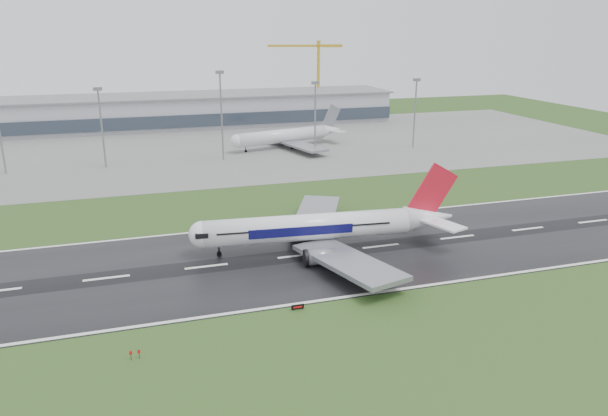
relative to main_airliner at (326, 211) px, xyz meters
name	(u,v)px	position (x,y,z in m)	size (l,w,h in m)	color
ground	(206,267)	(-27.48, -2.52, -9.07)	(520.00, 520.00, 0.00)	#274619
runway	(206,267)	(-27.48, -2.52, -9.02)	(400.00, 45.00, 0.10)	black
apron	(166,150)	(-27.48, 122.48, -9.03)	(400.00, 130.00, 0.08)	slate
terminal	(157,112)	(-27.48, 182.48, -1.57)	(240.00, 36.00, 15.00)	#999BA4
main_airliner	(326,211)	(0.00, 0.00, 0.00)	(60.80, 57.90, 17.95)	white
parked_airliner	(286,129)	(21.40, 113.00, -1.10)	(53.86, 50.15, 15.79)	silver
tower_crane	(318,78)	(63.40, 197.48, 11.70)	(41.85, 2.28, 41.55)	gold
runway_sign	(298,307)	(-14.43, -26.39, -8.55)	(2.30, 0.26, 1.04)	black
floodmast_2	(102,130)	(-50.28, 97.48, 4.55)	(0.64, 0.64, 27.26)	gray
floodmast_3	(222,118)	(-7.71, 97.48, 6.95)	(0.64, 0.64, 32.04)	gray
floodmast_4	(315,120)	(29.04, 97.48, 4.56)	(0.64, 0.64, 27.27)	gray
floodmast_5	(415,115)	(72.43, 97.48, 4.59)	(0.64, 0.64, 27.32)	gray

